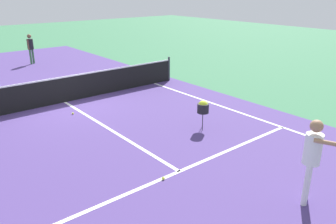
{
  "coord_description": "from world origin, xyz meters",
  "views": [
    {
      "loc": [
        -4.45,
        -11.45,
        3.94
      ],
      "look_at": [
        0.57,
        -5.29,
        1.0
      ],
      "focal_mm": 35.94,
      "sensor_mm": 36.0,
      "label": 1
    }
  ],
  "objects_px": {
    "ball_hopper": "(203,107)",
    "tennis_ball_near_net": "(73,113)",
    "net": "(64,89)",
    "player_far": "(30,46)",
    "tennis_ball_mid_court": "(163,178)",
    "player_near": "(314,153)"
  },
  "relations": [
    {
      "from": "net",
      "to": "ball_hopper",
      "type": "bearing_deg",
      "value": -66.2
    },
    {
      "from": "player_far",
      "to": "ball_hopper",
      "type": "distance_m",
      "value": 12.48
    },
    {
      "from": "player_far",
      "to": "ball_hopper",
      "type": "height_order",
      "value": "player_far"
    },
    {
      "from": "player_far",
      "to": "tennis_ball_near_net",
      "type": "distance_m",
      "value": 9.09
    },
    {
      "from": "player_near",
      "to": "ball_hopper",
      "type": "height_order",
      "value": "player_near"
    },
    {
      "from": "ball_hopper",
      "to": "tennis_ball_near_net",
      "type": "height_order",
      "value": "ball_hopper"
    },
    {
      "from": "ball_hopper",
      "to": "tennis_ball_near_net",
      "type": "bearing_deg",
      "value": 124.87
    },
    {
      "from": "player_near",
      "to": "ball_hopper",
      "type": "distance_m",
      "value": 4.06
    },
    {
      "from": "tennis_ball_near_net",
      "to": "tennis_ball_mid_court",
      "type": "relative_size",
      "value": 1.0
    },
    {
      "from": "player_far",
      "to": "ball_hopper",
      "type": "xyz_separation_m",
      "value": [
        0.83,
        -12.45,
        -0.31
      ]
    },
    {
      "from": "player_far",
      "to": "tennis_ball_near_net",
      "type": "xyz_separation_m",
      "value": [
        -1.66,
        -8.88,
        -0.95
      ]
    },
    {
      "from": "player_near",
      "to": "tennis_ball_mid_court",
      "type": "height_order",
      "value": "player_near"
    },
    {
      "from": "player_near",
      "to": "tennis_ball_mid_court",
      "type": "bearing_deg",
      "value": 124.31
    },
    {
      "from": "ball_hopper",
      "to": "tennis_ball_near_net",
      "type": "distance_m",
      "value": 4.4
    },
    {
      "from": "tennis_ball_near_net",
      "to": "tennis_ball_mid_court",
      "type": "height_order",
      "value": "same"
    },
    {
      "from": "net",
      "to": "ball_hopper",
      "type": "distance_m",
      "value": 5.4
    },
    {
      "from": "player_far",
      "to": "tennis_ball_mid_court",
      "type": "bearing_deg",
      "value": -97.56
    },
    {
      "from": "net",
      "to": "ball_hopper",
      "type": "xyz_separation_m",
      "value": [
        2.18,
        -4.94,
        0.18
      ]
    },
    {
      "from": "player_far",
      "to": "player_near",
      "type": "bearing_deg",
      "value": -90.72
    },
    {
      "from": "player_far",
      "to": "tennis_ball_near_net",
      "type": "relative_size",
      "value": 24.39
    },
    {
      "from": "player_near",
      "to": "net",
      "type": "bearing_deg",
      "value": 97.39
    },
    {
      "from": "player_near",
      "to": "player_far",
      "type": "relative_size",
      "value": 1.07
    }
  ]
}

